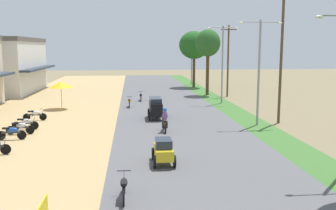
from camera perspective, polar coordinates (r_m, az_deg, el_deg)
parked_motorbike_third at (r=25.02m, az=-22.61°, el=-3.77°), size 1.80×0.54×0.94m
parked_motorbike_fourth at (r=26.36m, az=-21.43°, el=-3.10°), size 1.80×0.54×0.94m
parked_motorbike_fifth at (r=27.73m, az=-20.77°, el=-2.50°), size 1.80×0.54×0.94m
parked_motorbike_sixth at (r=30.93m, az=-19.49°, el=-1.32°), size 1.80×0.54×0.94m
vendor_umbrella at (r=35.91m, az=-15.91°, el=2.99°), size 2.20×2.20×2.52m
median_tree_second at (r=44.95m, az=6.07°, el=9.23°), size 2.91×2.91×7.76m
median_tree_third at (r=53.88m, az=3.99°, el=9.02°), size 4.27×4.27×7.93m
streetlamp_mid at (r=27.85m, az=13.63°, el=5.90°), size 3.16×0.20×7.55m
streetlamp_far at (r=38.38m, az=8.25°, el=6.89°), size 3.16×0.20×7.74m
streetlamp_farthest at (r=57.59m, az=3.59°, el=7.20°), size 3.16×0.20×7.09m
utility_pole_near at (r=29.23m, az=16.79°, el=7.22°), size 1.80×0.20×9.81m
utility_pole_far at (r=44.20m, az=9.08°, el=6.79°), size 1.80×0.20×8.20m
car_hatchback_yellow at (r=18.34m, az=-0.71°, el=-6.85°), size 1.04×2.00×1.23m
car_van_black at (r=29.73m, az=-1.89°, el=-0.29°), size 1.19×2.41×1.67m
motorbike_ahead_second at (r=14.40m, az=-6.70°, el=-12.07°), size 0.54×1.80×0.94m
motorbike_ahead_third at (r=25.16m, az=-0.49°, el=-2.33°), size 0.54×1.80×1.66m
motorbike_ahead_fourth at (r=35.89m, az=-5.87°, el=0.49°), size 0.54×1.80×0.94m
motorbike_ahead_fifth at (r=40.01m, az=-4.14°, el=1.36°), size 0.54×1.80×0.94m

